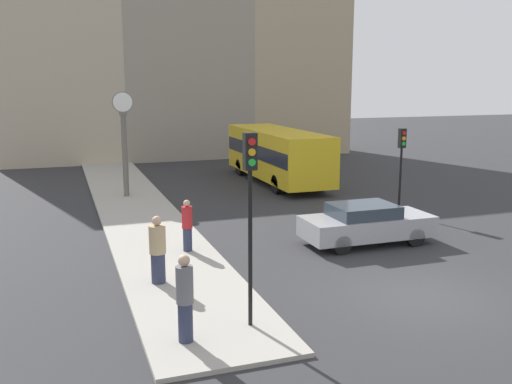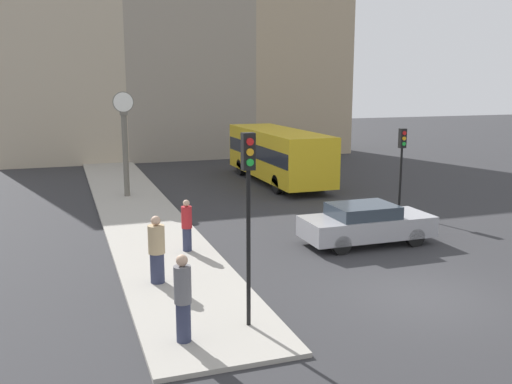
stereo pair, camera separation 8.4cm
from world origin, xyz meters
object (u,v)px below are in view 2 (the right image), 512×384
Objects in this scene: pedestrian_red_top at (187,225)px; pedestrian_tan_coat at (157,250)px; traffic_light_near at (248,191)px; traffic_light_far at (402,153)px; sedan_car at (366,224)px; bus_distant at (278,153)px; street_clock at (125,142)px; pedestrian_grey_jacket at (183,298)px.

pedestrian_red_top is 2.84m from pedestrian_tan_coat.
traffic_light_near reaches higher than pedestrian_tan_coat.
traffic_light_far reaches higher than pedestrian_red_top.
sedan_car is 5.82m from pedestrian_red_top.
street_clock is at bearing -168.92° from bus_distant.
street_clock is (-9.91, 6.77, 0.11)m from traffic_light_far.
traffic_light_far is 11.69m from pedestrian_tan_coat.
street_clock reaches higher than sedan_car.
pedestrian_red_top is (-7.18, -10.78, -0.66)m from bus_distant.
traffic_light_far is at bearing 25.31° from pedestrian_tan_coat.
sedan_car is 0.47× the size of bus_distant.
bus_distant is 2.21× the size of traffic_light_near.
bus_distant is at bearing 56.32° from pedestrian_red_top.
traffic_light_near is (-5.67, -4.95, 2.36)m from sedan_car.
traffic_light_near is at bearing -137.80° from traffic_light_far.
pedestrian_grey_jacket is at bearing -116.98° from bus_distant.
pedestrian_tan_coat is at bearing -117.99° from pedestrian_red_top.
sedan_car is at bearing -8.14° from pedestrian_red_top.
sedan_car is 1.03× the size of traffic_light_near.
bus_distant is 18.92m from pedestrian_grey_jacket.
pedestrian_tan_coat reaches higher than pedestrian_red_top.
street_clock reaches higher than pedestrian_grey_jacket.
pedestrian_grey_jacket is (-0.07, -3.57, 0.04)m from pedestrian_tan_coat.
street_clock is 2.63× the size of pedestrian_tan_coat.
pedestrian_red_top is 6.24m from pedestrian_grey_jacket.
traffic_light_near is at bearing 11.76° from pedestrian_grey_jacket.
traffic_light_far is 12.00m from street_clock.
traffic_light_far is 9.60m from pedestrian_red_top.
bus_distant is at bearing 63.02° from pedestrian_grey_jacket.
pedestrian_tan_coat is (-7.09, -1.68, 0.29)m from sedan_car.
bus_distant is 8.60m from traffic_light_far.
traffic_light_near is 2.27× the size of pedestrian_grey_jacket.
bus_distant reaches higher than pedestrian_grey_jacket.
bus_distant reaches higher than sedan_car.
street_clock is at bearing 87.22° from pedestrian_tan_coat.
pedestrian_grey_jacket is (-0.64, -15.30, -1.56)m from street_clock.
pedestrian_grey_jacket is (-10.55, -8.53, -1.44)m from traffic_light_far.
bus_distant reaches higher than pedestrian_tan_coat.
pedestrian_grey_jacket is at bearing -102.96° from pedestrian_red_top.
pedestrian_red_top is (-5.76, 0.82, 0.22)m from sedan_car.
street_clock reaches higher than pedestrian_tan_coat.
pedestrian_tan_coat is 0.98× the size of pedestrian_grey_jacket.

